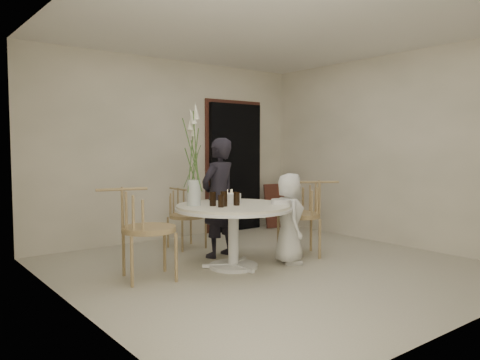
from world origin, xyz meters
TOP-DOWN VIEW (x-y plane):
  - ground at (0.00, 0.00)m, footprint 4.50×4.50m
  - room_shell at (0.00, 0.00)m, footprint 4.50×4.50m
  - doorway at (1.15, 2.19)m, footprint 1.00×0.10m
  - door_trim at (1.15, 2.23)m, footprint 1.12×0.03m
  - table at (-0.35, 0.25)m, footprint 1.33×1.33m
  - picture_frame at (1.95, 1.95)m, footprint 0.59×0.31m
  - chair_far at (-0.22, 1.61)m, footprint 0.47×0.50m
  - chair_right at (0.80, 0.17)m, footprint 0.73×0.71m
  - chair_left at (-1.46, 0.46)m, footprint 0.66×0.63m
  - girl at (-0.16, 0.81)m, footprint 0.62×0.48m
  - boy at (0.30, 0.01)m, footprint 0.56×0.63m
  - birthday_cake at (-0.28, 0.39)m, footprint 0.23×0.23m
  - cola_tumbler_a at (-0.52, 0.20)m, footprint 0.09×0.09m
  - cola_tumbler_b at (-0.36, 0.18)m, footprint 0.08×0.08m
  - cola_tumbler_c at (-0.60, 0.15)m, footprint 0.08×0.08m
  - cola_tumbler_d at (-0.60, 0.30)m, footprint 0.08×0.08m
  - plate_stack at (0.11, -0.04)m, footprint 0.30×0.30m
  - flower_vase at (-0.75, 0.47)m, footprint 0.16×0.16m

SIDE VIEW (x-z plane):
  - ground at x=0.00m, z-range 0.00..0.00m
  - picture_frame at x=1.95m, z-range 0.00..0.75m
  - chair_far at x=-0.22m, z-range 0.12..0.94m
  - boy at x=0.30m, z-range 0.00..1.08m
  - table at x=-0.35m, z-range 0.25..0.98m
  - chair_right at x=0.80m, z-range 0.14..1.11m
  - chair_left at x=-1.46m, z-range 0.14..1.13m
  - girl at x=-0.16m, z-range 0.00..1.50m
  - plate_stack at x=0.11m, z-range 0.73..0.79m
  - birthday_cake at x=-0.28m, z-range 0.71..0.87m
  - cola_tumbler_c at x=-0.60m, z-range 0.73..0.87m
  - cola_tumbler_b at x=-0.36m, z-range 0.73..0.88m
  - cola_tumbler_d at x=-0.60m, z-range 0.73..0.89m
  - cola_tumbler_a at x=-0.52m, z-range 0.73..0.90m
  - doorway at x=1.15m, z-range 0.00..2.10m
  - door_trim at x=1.15m, z-range 0.00..2.22m
  - flower_vase at x=-0.75m, z-range 0.60..1.75m
  - room_shell at x=0.00m, z-range -0.63..3.87m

